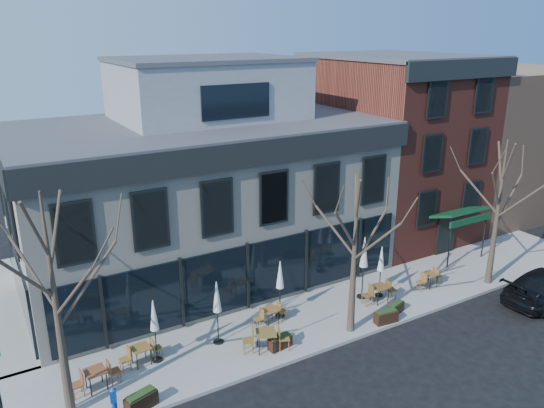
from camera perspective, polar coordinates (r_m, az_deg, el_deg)
ground at (r=25.36m, az=-2.67°, el=-11.48°), size 120.00×120.00×0.00m
sidewalk_front at (r=25.27m, az=6.34°, el=-11.51°), size 33.50×4.70×0.15m
corner_building at (r=27.78m, az=-7.59°, el=1.69°), size 18.39×10.39×11.10m
red_brick_building at (r=34.43m, az=12.68°, el=6.21°), size 8.20×11.78×11.18m
bg_building at (r=42.53m, az=21.69°, el=6.74°), size 12.00×12.00×10.00m
tree_corner at (r=18.41m, az=-22.18°, el=-10.13°), size 3.93×3.98×7.92m
tree_mid at (r=22.25m, az=8.88°, el=-5.22°), size 3.50×3.55×7.04m
tree_right at (r=28.45m, az=23.13°, el=-0.75°), size 3.72×3.77×7.48m
call_box at (r=19.56m, az=-16.64°, el=-19.70°), size 0.24×0.24×1.21m
cafe_set_0 at (r=21.10m, az=-18.41°, el=-17.27°), size 1.85×0.79×0.96m
cafe_set_1 at (r=21.97m, az=-13.91°, el=-15.32°), size 1.77×0.76×0.92m
cafe_set_2 at (r=22.10m, az=-0.65°, el=-14.31°), size 1.99×1.20×1.03m
cafe_set_3 at (r=23.92m, az=-0.17°, el=-11.79°), size 1.68×0.70×0.87m
cafe_set_4 at (r=26.15m, az=11.49°, el=-9.26°), size 1.89×0.82×0.98m
cafe_set_5 at (r=28.18m, az=16.59°, el=-7.69°), size 1.71×0.72×0.89m
umbrella_0 at (r=21.28m, az=-12.58°, el=-11.94°), size 0.43×0.43×2.66m
umbrella_1 at (r=21.98m, az=-5.94°, el=-10.24°), size 0.45×0.45×2.80m
umbrella_2 at (r=23.79m, az=0.87°, el=-7.93°), size 0.44×0.44×2.73m
umbrella_3 at (r=25.65m, az=9.87°, el=-5.47°), size 0.50×0.50×3.14m
umbrella_4 at (r=26.12m, az=11.66°, el=-6.06°), size 0.42×0.42×2.60m
planter_0 at (r=19.91m, az=-13.88°, el=-19.85°), size 1.20×0.75×0.63m
planter_1 at (r=22.39m, az=0.86°, el=-14.61°), size 1.03×0.48×0.56m
planter_2 at (r=24.60m, az=12.16°, el=-11.74°), size 1.11×0.55×0.60m
planter_3 at (r=25.47m, az=13.20°, el=-10.81°), size 0.98×0.61×0.51m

